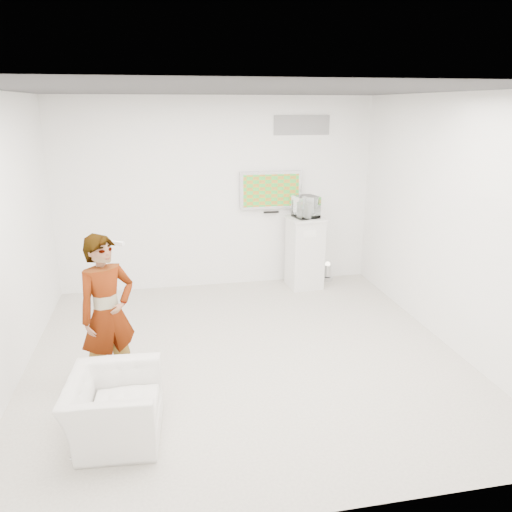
% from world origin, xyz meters
% --- Properties ---
extents(room, '(5.01, 5.01, 3.00)m').
position_xyz_m(room, '(0.00, 0.00, 1.50)').
color(room, beige).
rests_on(room, ground).
extents(tv, '(1.00, 0.08, 0.60)m').
position_xyz_m(tv, '(0.85, 2.45, 1.55)').
color(tv, '#B9BABE').
rests_on(tv, room).
extents(logo_decal, '(0.90, 0.02, 0.30)m').
position_xyz_m(logo_decal, '(1.35, 2.49, 2.55)').
color(logo_decal, gray).
rests_on(logo_decal, room).
extents(person, '(0.72, 0.66, 1.66)m').
position_xyz_m(person, '(-1.49, -0.43, 0.83)').
color(person, silver).
rests_on(person, room).
extents(armchair, '(0.85, 0.95, 0.58)m').
position_xyz_m(armchair, '(-1.40, -1.28, 0.29)').
color(armchair, silver).
rests_on(armchair, room).
extents(pedestal, '(0.60, 0.60, 1.15)m').
position_xyz_m(pedestal, '(1.35, 2.13, 0.58)').
color(pedestal, silver).
rests_on(pedestal, room).
extents(floor_uplight, '(0.24, 0.24, 0.31)m').
position_xyz_m(floor_uplight, '(1.82, 2.33, 0.15)').
color(floor_uplight, silver).
rests_on(floor_uplight, room).
extents(vitrine, '(0.41, 0.41, 0.34)m').
position_xyz_m(vitrine, '(1.35, 2.13, 1.32)').
color(vitrine, silver).
rests_on(vitrine, pedestal).
extents(console, '(0.10, 0.19, 0.24)m').
position_xyz_m(console, '(1.35, 2.13, 1.27)').
color(console, silver).
rests_on(console, pedestal).
extents(wii_remote, '(0.15, 0.12, 0.04)m').
position_xyz_m(wii_remote, '(-1.36, -0.17, 1.49)').
color(wii_remote, silver).
rests_on(wii_remote, person).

